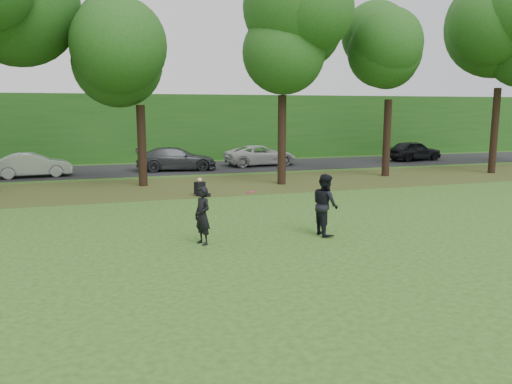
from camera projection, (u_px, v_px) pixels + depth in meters
The scene contains 10 objects.
ground at pixel (302, 255), 13.52m from camera, with size 120.00×120.00×0.00m, color #2A4616.
leaf_litter at pixel (204, 186), 25.74m from camera, with size 60.00×7.00×0.01m, color #4E411B.
street at pixel (180, 168), 33.26m from camera, with size 70.00×7.00×0.02m, color black.
far_hedge at pixel (167, 127), 38.49m from camera, with size 70.00×3.00×5.00m, color #1B4E16.
player_left at pixel (202, 216), 14.49m from camera, with size 0.62×0.41×1.70m, color black.
player_right at pixel (325, 205), 15.55m from camera, with size 0.94×0.73×1.94m, color black.
parked_cars at pixel (199, 158), 32.88m from camera, with size 41.52×4.08×1.50m.
frisbee at pixel (250, 192), 14.94m from camera, with size 0.32×0.31×0.13m.
seated_person at pixel (201, 189), 22.68m from camera, with size 0.67×0.83×0.83m.
tree_line at pixel (195, 27), 24.29m from camera, with size 55.30×7.90×12.31m.
Camera 1 is at (-5.15, -12.06, 3.92)m, focal length 35.00 mm.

